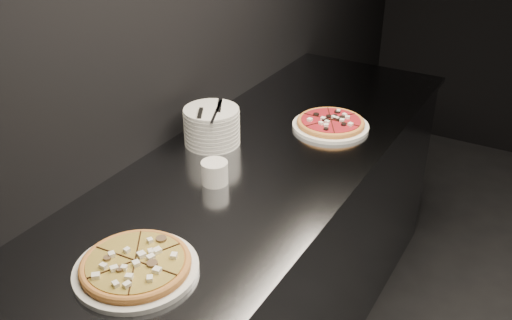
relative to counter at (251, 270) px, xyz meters
The scene contains 7 objects.
wall_left 1.01m from the counter, behind, with size 0.02×5.00×2.80m, color black.
counter is the anchor object (origin of this frame).
pizza_mushroom 0.79m from the counter, 87.41° to the right, with size 0.33×0.33×0.04m.
pizza_tomato 0.65m from the counter, 74.98° to the left, with size 0.30×0.30×0.03m.
plate_stack 0.58m from the counter, 158.47° to the left, with size 0.20×0.20×0.14m.
cutlery 0.64m from the counter, 161.50° to the left, with size 0.09×0.21×0.01m.
ramekin 0.53m from the counter, 106.75° to the right, with size 0.09×0.09×0.08m.
Camera 1 is at (-1.25, -1.48, 1.90)m, focal length 40.00 mm.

